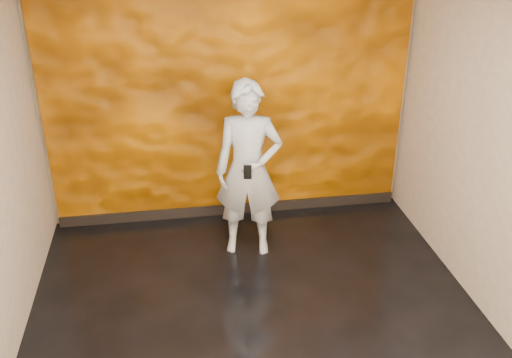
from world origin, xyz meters
The scene contains 5 objects.
room centered at (0.00, 0.00, 1.40)m, with size 4.02×4.02×2.81m.
feature_wall centered at (0.00, 1.96, 1.38)m, with size 3.90×0.06×2.75m, color orange.
baseboard centered at (0.00, 1.92, 0.06)m, with size 3.90×0.04×0.12m, color black.
man centered at (0.09, 1.16, 0.91)m, with size 0.66×0.44×1.82m, color #ABB1BB.
phone centered at (0.04, 0.87, 1.03)m, with size 0.08×0.02×0.14m, color black.
Camera 1 is at (-0.64, -3.87, 3.32)m, focal length 40.00 mm.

